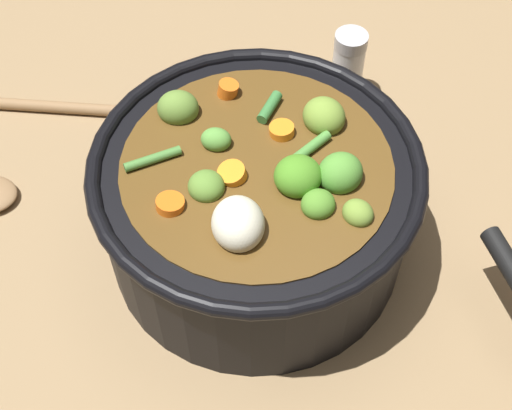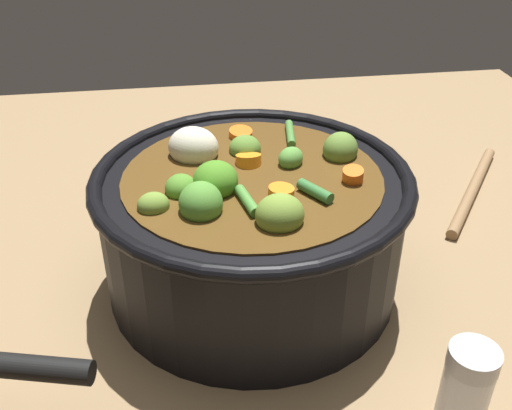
# 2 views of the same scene
# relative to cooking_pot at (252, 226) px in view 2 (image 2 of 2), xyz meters

# --- Properties ---
(ground_plane) EXTENTS (1.10, 1.10, 0.00)m
(ground_plane) POSITION_rel_cooking_pot_xyz_m (-0.00, 0.00, -0.07)
(ground_plane) COLOR #8C704C
(cooking_pot) EXTENTS (0.29, 0.29, 0.15)m
(cooking_pot) POSITION_rel_cooking_pot_xyz_m (0.00, 0.00, 0.00)
(cooking_pot) COLOR black
(cooking_pot) RESTS_ON ground_plane
(wooden_spoon) EXTENTS (0.21, 0.21, 0.01)m
(wooden_spoon) POSITION_rel_cooking_pot_xyz_m (-0.17, 0.24, -0.06)
(wooden_spoon) COLOR olive
(wooden_spoon) RESTS_ON ground_plane
(salt_shaker) EXTENTS (0.04, 0.04, 0.08)m
(salt_shaker) POSITION_rel_cooking_pot_xyz_m (0.20, 0.12, -0.02)
(salt_shaker) COLOR silver
(salt_shaker) RESTS_ON ground_plane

